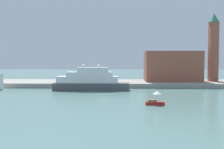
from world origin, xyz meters
TOP-DOWN VIEW (x-y plane):
  - ground at (0.00, 0.00)m, footprint 400.00×400.00m
  - quay_dock at (0.00, 27.36)m, footprint 110.00×22.72m
  - large_yacht at (-5.28, 9.75)m, footprint 24.89×4.82m
  - small_motorboat at (12.54, -20.22)m, footprint 4.22×1.96m
  - harbor_building at (25.05, 29.23)m, footprint 21.37×12.56m
  - bell_tower at (40.89, 29.28)m, footprint 4.23×4.23m
  - parked_car at (-12.06, 23.78)m, footprint 4.15×1.72m
  - person_figure at (-6.56, 24.69)m, footprint 0.36×0.36m
  - mooring_bollard at (0.98, 17.08)m, footprint 0.55×0.55m

SIDE VIEW (x-z plane):
  - ground at x=0.00m, z-range 0.00..0.00m
  - quay_dock at x=0.00m, z-range 0.00..1.65m
  - small_motorboat at x=12.54m, z-range -0.27..2.87m
  - mooring_bollard at x=0.98m, z-range 1.65..2.30m
  - parked_car at x=-12.06m, z-range 1.56..2.88m
  - person_figure at x=-6.56m, z-range 1.59..3.38m
  - large_yacht at x=-5.28m, z-range -2.08..8.08m
  - harbor_building at x=25.05m, z-range 1.65..13.33m
  - bell_tower at x=40.89m, z-range 2.60..28.89m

